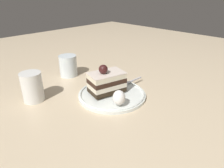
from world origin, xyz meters
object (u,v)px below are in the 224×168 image
Objects in this scene: whipped_cream_dollop at (119,98)px; drink_glass_near at (68,67)px; fork at (129,82)px; dessert_plate at (112,94)px; cake_slice at (107,82)px; drink_glass_far at (33,88)px.

drink_glass_near is at bearing 172.30° from whipped_cream_dollop.
drink_glass_near is (-0.24, -0.09, 0.02)m from fork.
dessert_plate is 4.81× the size of whipped_cream_dollop.
whipped_cream_dollop is 0.37× the size of fork.
whipped_cream_dollop is (0.09, -0.03, -0.01)m from cake_slice.
drink_glass_near is at bearing 179.62° from dessert_plate.
fork is 1.48× the size of drink_glass_near.
whipped_cream_dollop is at bearing -21.42° from cake_slice.
whipped_cream_dollop is at bearing 33.47° from drink_glass_far.
drink_glass_far is (-0.23, -0.15, 0.00)m from whipped_cream_dollop.
drink_glass_far is (-0.14, -0.19, -0.01)m from cake_slice.
dessert_plate is at bearing 149.17° from whipped_cream_dollop.
fork is (-0.08, 0.14, -0.02)m from whipped_cream_dollop.
drink_glass_far reaches higher than dessert_plate.
drink_glass_near reaches higher than dessert_plate.
whipped_cream_dollop reaches higher than dessert_plate.
drink_glass_far reaches higher than fork.
drink_glass_far is (-0.15, -0.29, 0.03)m from fork.
fork is 0.26m from drink_glass_near.
drink_glass_near is at bearing 177.79° from cake_slice.
whipped_cream_dollop is 0.16m from fork.
dessert_plate is 0.25m from drink_glass_near.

